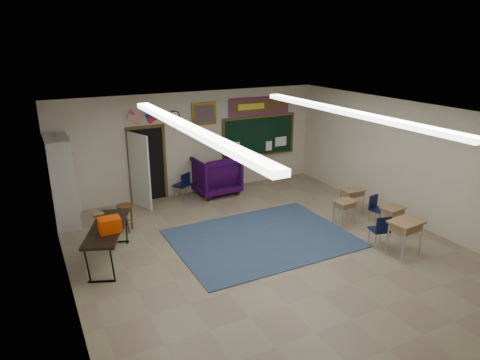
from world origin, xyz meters
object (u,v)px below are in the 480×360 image
student_desk_front_left (345,211)px  student_desk_front_right (352,200)px  wingback_armchair (215,175)px  wooden_stool (126,218)px  folding_table (109,243)px

student_desk_front_left → student_desk_front_right: student_desk_front_right is taller
wingback_armchair → wooden_stool: wingback_armchair is taller
folding_table → wooden_stool: size_ratio=2.98×
student_desk_front_left → folding_table: (-5.57, 0.80, 0.08)m
student_desk_front_right → folding_table: 6.21m
wingback_armchair → student_desk_front_right: (2.55, -3.12, -0.19)m
student_desk_front_left → student_desk_front_right: bearing=31.0°
student_desk_front_right → wooden_stool: 5.80m
wingback_armchair → folding_table: (-3.65, -2.77, -0.15)m
student_desk_front_right → folding_table: size_ratio=0.35×
student_desk_front_left → wooden_stool: 5.36m
folding_table → wooden_stool: folding_table is taller
wingback_armchair → student_desk_front_right: bearing=126.6°
student_desk_front_left → folding_table: 5.63m
wingback_armchair → wooden_stool: (-3.00, -1.45, -0.23)m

